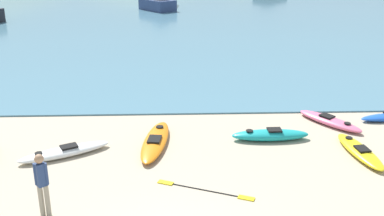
# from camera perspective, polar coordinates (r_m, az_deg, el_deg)

# --- Properties ---
(bay_water) EXTENTS (160.00, 70.00, 0.06)m
(bay_water) POSITION_cam_1_polar(r_m,az_deg,el_deg) (51.93, -2.31, 13.26)
(bay_water) COLOR teal
(bay_water) RESTS_ON ground_plane
(kayak_on_sand_0) EXTENTS (2.67, 0.74, 0.39)m
(kayak_on_sand_0) POSITION_cam_1_polar(r_m,az_deg,el_deg) (15.69, 9.91, -3.39)
(kayak_on_sand_0) COLOR teal
(kayak_on_sand_0) RESTS_ON ground_plane
(kayak_on_sand_4) EXTENTS (1.18, 3.43, 0.31)m
(kayak_on_sand_4) POSITION_cam_1_polar(r_m,az_deg,el_deg) (15.15, -4.67, -4.20)
(kayak_on_sand_4) COLOR orange
(kayak_on_sand_4) RESTS_ON ground_plane
(kayak_on_sand_5) EXTENTS (2.14, 2.60, 0.32)m
(kayak_on_sand_5) POSITION_cam_1_polar(r_m,az_deg,el_deg) (17.53, 17.07, -1.56)
(kayak_on_sand_5) COLOR #E5668C
(kayak_on_sand_5) RESTS_ON ground_plane
(kayak_on_sand_6) EXTENTS (2.89, 1.93, 0.32)m
(kayak_on_sand_6) POSITION_cam_1_polar(r_m,az_deg,el_deg) (14.91, -15.85, -5.35)
(kayak_on_sand_6) COLOR white
(kayak_on_sand_6) RESTS_ON ground_plane
(kayak_on_sand_7) EXTENTS (0.97, 2.78, 0.30)m
(kayak_on_sand_7) POSITION_cam_1_polar(r_m,az_deg,el_deg) (15.39, 20.51, -5.12)
(kayak_on_sand_7) COLOR yellow
(kayak_on_sand_7) RESTS_ON ground_plane
(person_near_foreground) EXTENTS (0.34, 0.30, 1.68)m
(person_near_foreground) POSITION_cam_1_polar(r_m,az_deg,el_deg) (11.60, -18.53, -8.80)
(person_near_foreground) COLOR gray
(person_near_foreground) RESTS_ON ground_plane
(moored_boat_0) EXTENTS (3.86, 4.18, 1.79)m
(moored_boat_0) POSITION_cam_1_polar(r_m,az_deg,el_deg) (45.53, -4.39, 13.05)
(moored_boat_0) COLOR navy
(moored_boat_0) RESTS_ON bay_water
(moored_boat_1) EXTENTS (2.34, 4.52, 1.77)m
(moored_boat_1) POSITION_cam_1_polar(r_m,az_deg,el_deg) (47.72, -3.52, 13.40)
(moored_boat_1) COLOR white
(moored_boat_1) RESTS_ON bay_water
(loose_paddle) EXTENTS (2.64, 1.23, 0.03)m
(loose_paddle) POSITION_cam_1_polar(r_m,az_deg,el_deg) (12.52, 1.62, -10.37)
(loose_paddle) COLOR black
(loose_paddle) RESTS_ON ground_plane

